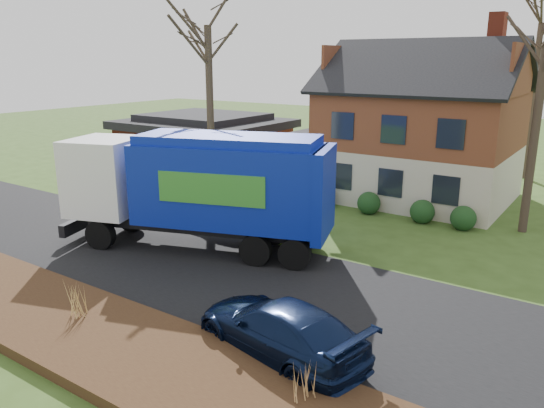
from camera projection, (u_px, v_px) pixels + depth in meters
The scene contains 11 objects.
ground at pixel (218, 273), 18.25m from camera, with size 120.00×120.00×0.00m, color #314918.
road at pixel (218, 273), 18.24m from camera, with size 80.00×7.00×0.02m, color black.
mulch_verge at pixel (89, 333), 13.99m from camera, with size 80.00×3.50×0.30m, color black.
main_house at pixel (411, 121), 27.44m from camera, with size 12.95×8.95×9.26m.
ranch_house at pixel (204, 143), 34.64m from camera, with size 9.80×8.20×3.70m.
garbage_truck at pixel (202, 184), 20.00m from camera, with size 10.75×5.96×4.46m.
silver_sedan at pixel (246, 210), 23.12m from camera, with size 1.64×4.69×1.55m, color #A2A6AA.
navy_wagon at pixel (280, 329), 13.06m from camera, with size 1.98×4.87×1.41m, color black.
tree_back at pixel (544, 1), 30.19m from camera, with size 3.92×3.92×12.40m.
grass_clump_mid at pixel (77, 297), 14.52m from camera, with size 0.37×0.31×1.04m.
grass_clump_east at pixel (304, 381), 10.93m from camera, with size 0.33×0.27×0.82m.
Camera 1 is at (11.11, -12.95, 7.14)m, focal length 35.00 mm.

